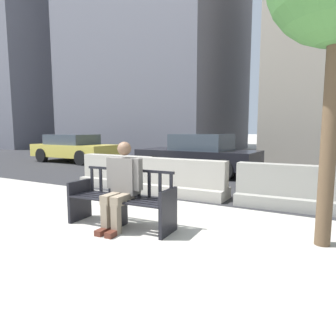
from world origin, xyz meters
The scene contains 10 objects.
ground_plane centered at (0.00, 0.00, 0.00)m, with size 200.00×200.00×0.00m, color #ADA89E.
street_asphalt centered at (0.00, 8.70, 0.00)m, with size 120.00×12.00×0.01m, color #28282B.
street_bench centered at (0.08, 0.76, 0.40)m, with size 1.72×0.61×0.88m.
seated_person centered at (0.14, 0.71, 0.69)m, with size 0.59×0.74×1.31m.
jersey_barrier_centre centered at (-0.02, 3.14, 0.34)m, with size 2.01×0.71×0.84m.
jersey_barrier_left centered at (-2.00, 3.24, 0.34)m, with size 2.00×0.69×0.84m.
jersey_barrier_right centered at (2.22, 3.20, 0.34)m, with size 2.03×0.77×0.84m.
car_taxi_near centered at (-7.70, 7.19, 0.66)m, with size 4.10×1.93×1.28m.
car_sedan_mid centered at (-1.11, 6.49, 0.67)m, with size 4.08×1.99×1.35m.
building_centre_left centered at (-8.49, 16.35, 9.44)m, with size 10.41×10.34×18.88m.
Camera 1 is at (2.92, -2.84, 1.49)m, focal length 32.00 mm.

